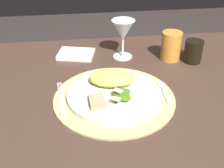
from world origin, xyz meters
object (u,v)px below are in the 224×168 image
(napkin, at_px, (76,54))
(amber_tumbler, at_px, (171,46))
(dinner_plate, at_px, (114,95))
(dark_tumbler, at_px, (193,51))
(fork, at_px, (61,100))
(wine_glass, at_px, (123,31))
(dining_table, at_px, (132,125))
(spoon, at_px, (163,89))

(napkin, distance_m, amber_tumbler, 0.35)
(dinner_plate, xyz_separation_m, amber_tumbler, (0.24, 0.23, 0.04))
(napkin, relative_size, dark_tumbler, 1.62)
(fork, height_order, dark_tumbler, dark_tumbler)
(wine_glass, bearing_deg, fork, -130.03)
(fork, xyz_separation_m, dark_tumbler, (0.46, 0.19, 0.03))
(fork, bearing_deg, napkin, 80.65)
(dining_table, relative_size, dinner_plate, 4.87)
(wine_glass, bearing_deg, spoon, -70.38)
(dining_table, relative_size, wine_glass, 9.38)
(amber_tumbler, bearing_deg, fork, -150.05)
(spoon, height_order, wine_glass, wine_glass)
(fork, relative_size, amber_tumbler, 1.64)
(dinner_plate, relative_size, dark_tumbler, 3.42)
(dining_table, relative_size, amber_tumbler, 12.90)
(dining_table, height_order, wine_glass, wine_glass)
(fork, bearing_deg, amber_tumbler, 29.95)
(spoon, relative_size, dark_tumbler, 1.59)
(spoon, relative_size, napkin, 0.98)
(spoon, distance_m, napkin, 0.37)
(wine_glass, distance_m, amber_tumbler, 0.18)
(napkin, relative_size, wine_glass, 0.91)
(wine_glass, height_order, dark_tumbler, wine_glass)
(spoon, distance_m, amber_tumbler, 0.22)
(spoon, distance_m, dark_tumbler, 0.24)
(amber_tumbler, bearing_deg, dark_tumbler, -21.55)
(dining_table, height_order, napkin, napkin)
(spoon, xyz_separation_m, wine_glass, (-0.09, 0.24, 0.09))
(dining_table, height_order, amber_tumbler, amber_tumbler)
(wine_glass, bearing_deg, dinner_plate, -104.28)
(dinner_plate, bearing_deg, napkin, 109.41)
(napkin, bearing_deg, amber_tumbler, -11.36)
(napkin, height_order, amber_tumbler, amber_tumbler)
(spoon, distance_m, wine_glass, 0.27)
(dinner_plate, bearing_deg, amber_tumbler, 43.75)
(dining_table, relative_size, napkin, 10.27)
(dinner_plate, bearing_deg, fork, 179.02)
(amber_tumbler, relative_size, dark_tumbler, 1.29)
(spoon, height_order, dark_tumbler, dark_tumbler)
(fork, xyz_separation_m, spoon, (0.30, 0.02, 0.00))
(spoon, height_order, napkin, napkin)
(dinner_plate, height_order, wine_glass, wine_glass)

